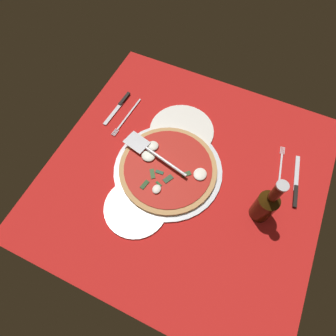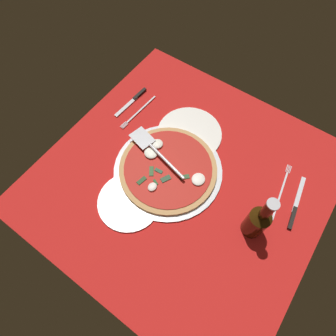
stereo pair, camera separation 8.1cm
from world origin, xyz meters
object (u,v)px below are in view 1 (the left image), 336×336
(dinner_plate_right, at_px, (182,131))
(pizza, at_px, (168,168))
(beer_bottle, at_px, (266,204))
(place_setting_near, at_px, (288,180))
(pizza_server, at_px, (152,153))
(place_setting_far, at_px, (123,111))
(dinner_plate_left, at_px, (136,208))

(dinner_plate_right, relative_size, pizza, 0.71)
(beer_bottle, bearing_deg, place_setting_near, -19.87)
(dinner_plate_right, height_order, pizza, pizza)
(pizza_server, distance_m, place_setting_near, 0.47)
(place_setting_near, distance_m, place_setting_far, 0.65)
(dinner_plate_left, distance_m, place_setting_near, 0.52)
(pizza, distance_m, place_setting_near, 0.41)
(beer_bottle, bearing_deg, place_setting_far, 73.36)
(dinner_plate_left, bearing_deg, place_setting_near, -54.03)
(dinner_plate_left, height_order, place_setting_far, place_setting_far)
(pizza_server, bearing_deg, beer_bottle, -171.81)
(pizza_server, relative_size, place_setting_near, 1.16)
(pizza, height_order, pizza_server, pizza_server)
(pizza, bearing_deg, dinner_plate_left, 168.04)
(place_setting_near, bearing_deg, pizza, 100.22)
(pizza, height_order, beer_bottle, beer_bottle)
(place_setting_far, bearing_deg, dinner_plate_right, 96.07)
(pizza, bearing_deg, dinner_plate_right, 7.46)
(pizza_server, relative_size, beer_bottle, 1.16)
(place_setting_near, xyz_separation_m, beer_bottle, (-0.16, 0.06, 0.08))
(place_setting_far, xyz_separation_m, beer_bottle, (-0.18, -0.59, 0.08))
(pizza_server, xyz_separation_m, beer_bottle, (-0.04, -0.40, 0.04))
(dinner_plate_left, bearing_deg, place_setting_far, 35.03)
(dinner_plate_right, height_order, place_setting_near, place_setting_near)
(place_setting_far, bearing_deg, pizza_server, 58.25)
(pizza, distance_m, pizza_server, 0.08)
(dinner_plate_right, xyz_separation_m, pizza, (-0.17, -0.02, 0.01))
(dinner_plate_right, xyz_separation_m, beer_bottle, (-0.19, -0.35, 0.08))
(dinner_plate_left, relative_size, place_setting_near, 0.93)
(place_setting_near, bearing_deg, dinner_plate_left, 116.51)
(dinner_plate_left, xyz_separation_m, place_setting_near, (0.31, -0.42, -0.00))
(pizza, xyz_separation_m, beer_bottle, (-0.02, -0.33, 0.06))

